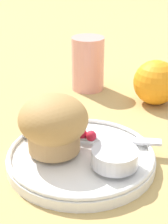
{
  "coord_description": "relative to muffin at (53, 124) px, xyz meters",
  "views": [
    {
      "loc": [
        0.16,
        -0.39,
        0.29
      ],
      "look_at": [
        -0.03,
        0.04,
        0.06
      ],
      "focal_mm": 60.0,
      "sensor_mm": 36.0,
      "label": 1
    }
  ],
  "objects": [
    {
      "name": "butter_knife",
      "position": [
        0.03,
        0.05,
        -0.04
      ],
      "size": [
        0.19,
        0.07,
        0.0
      ],
      "rotation": [
        0.0,
        0.0,
        0.29
      ],
      "color": "silver",
      "rests_on": "plate"
    },
    {
      "name": "ground_plane",
      "position": [
        0.05,
        0.02,
        -0.06
      ],
      "size": [
        3.0,
        3.0,
        0.0
      ],
      "primitive_type": "plane",
      "color": "tan"
    },
    {
      "name": "plate",
      "position": [
        0.03,
        0.01,
        -0.05
      ],
      "size": [
        0.2,
        0.2,
        0.02
      ],
      "color": "white",
      "rests_on": "ground_plane"
    },
    {
      "name": "juice_glass",
      "position": [
        -0.07,
        0.26,
        -0.01
      ],
      "size": [
        0.06,
        0.06,
        0.1
      ],
      "color": "#E5998C",
      "rests_on": "ground_plane"
    },
    {
      "name": "berry_pair",
      "position": [
        0.03,
        0.04,
        -0.03
      ],
      "size": [
        0.03,
        0.02,
        0.02
      ],
      "color": "#B7192D",
      "rests_on": "plate"
    },
    {
      "name": "orange_fruit",
      "position": [
        0.07,
        0.25,
        -0.02
      ],
      "size": [
        0.08,
        0.08,
        0.08
      ],
      "color": "orange",
      "rests_on": "ground_plane"
    },
    {
      "name": "cream_ramekin",
      "position": [
        0.09,
        -0.0,
        -0.03
      ],
      "size": [
        0.06,
        0.06,
        0.02
      ],
      "color": "silver",
      "rests_on": "plate"
    },
    {
      "name": "muffin",
      "position": [
        0.0,
        0.0,
        0.0
      ],
      "size": [
        0.09,
        0.09,
        0.08
      ],
      "color": "tan",
      "rests_on": "plate"
    }
  ]
}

